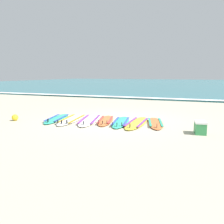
{
  "coord_description": "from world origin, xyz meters",
  "views": [
    {
      "loc": [
        3.02,
        -8.24,
        1.72
      ],
      "look_at": [
        -0.28,
        0.36,
        0.25
      ],
      "focal_mm": 38.25,
      "sensor_mm": 36.0,
      "label": 1
    }
  ],
  "objects": [
    {
      "name": "ground_plane",
      "position": [
        0.0,
        0.0,
        0.0
      ],
      "size": [
        80.0,
        80.0,
        0.0
      ],
      "primitive_type": "plane",
      "color": "#B7AD93"
    },
    {
      "name": "sea",
      "position": [
        0.0,
        37.46,
        0.05
      ],
      "size": [
        80.0,
        60.0,
        0.1
      ],
      "primitive_type": "cube",
      "color": "teal",
      "rests_on": "ground"
    },
    {
      "name": "wave_foam_strip",
      "position": [
        0.0,
        7.85,
        0.06
      ],
      "size": [
        80.0,
        0.77,
        0.11
      ],
      "primitive_type": "cube",
      "color": "white",
      "rests_on": "ground"
    },
    {
      "name": "surfboard_0",
      "position": [
        -2.17,
        -0.62,
        0.04
      ],
      "size": [
        1.0,
        2.22,
        0.18
      ],
      "color": "#2DB793",
      "rests_on": "ground"
    },
    {
      "name": "surfboard_1",
      "position": [
        -1.55,
        -0.57,
        0.04
      ],
      "size": [
        0.98,
        2.45,
        0.18
      ],
      "color": "white",
      "rests_on": "ground"
    },
    {
      "name": "surfboard_2",
      "position": [
        -0.88,
        -0.41,
        0.04
      ],
      "size": [
        1.23,
        2.58,
        0.18
      ],
      "color": "silver",
      "rests_on": "ground"
    },
    {
      "name": "surfboard_3",
      "position": [
        -0.28,
        -0.29,
        0.04
      ],
      "size": [
        1.03,
        2.12,
        0.18
      ],
      "color": "orange",
      "rests_on": "ground"
    },
    {
      "name": "surfboard_4",
      "position": [
        0.33,
        -0.36,
        0.04
      ],
      "size": [
        0.92,
        2.22,
        0.18
      ],
      "color": "#2DB793",
      "rests_on": "ground"
    },
    {
      "name": "surfboard_5",
      "position": [
        0.91,
        -0.32,
        0.04
      ],
      "size": [
        0.66,
        2.36,
        0.18
      ],
      "color": "yellow",
      "rests_on": "ground"
    },
    {
      "name": "surfboard_6",
      "position": [
        1.52,
        -0.12,
        0.04
      ],
      "size": [
        1.01,
        2.12,
        0.18
      ],
      "color": "orange",
      "rests_on": "ground"
    },
    {
      "name": "cooler_box",
      "position": [
        2.99,
        -1.02,
        0.19
      ],
      "size": [
        0.38,
        0.5,
        0.38
      ],
      "color": "#338C4C",
      "rests_on": "ground"
    },
    {
      "name": "beach_ball",
      "position": [
        -3.48,
        -1.39,
        0.12
      ],
      "size": [
        0.24,
        0.24,
        0.24
      ],
      "primitive_type": "sphere",
      "color": "yellow",
      "rests_on": "ground"
    }
  ]
}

